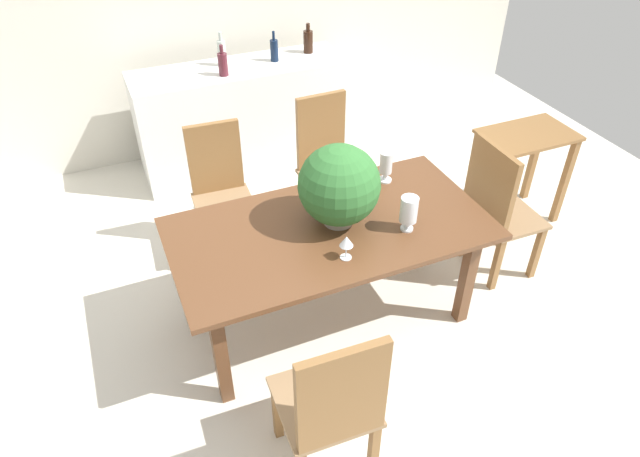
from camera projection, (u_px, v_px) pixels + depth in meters
The scene contains 17 objects.
ground_plane at pixel (329, 316), 3.78m from camera, with size 7.04×7.04×0.00m, color silver.
back_wall at pixel (208, 6), 4.87m from camera, with size 6.40×0.10×2.60m, color beige.
dining_table at pixel (330, 239), 3.38m from camera, with size 1.86×0.97×0.76m.
chair_foot_end at pixel (497, 205), 3.82m from camera, with size 0.42×0.47×1.02m.
chair_far_left at pixel (220, 187), 4.03m from camera, with size 0.43×0.44×0.99m.
chair_near_left at pixel (333, 405), 2.58m from camera, with size 0.47×0.47×1.04m.
chair_far_right at pixel (327, 160), 4.29m from camera, with size 0.43×0.48×1.04m.
flower_centerpiece at pixel (339, 186), 3.20m from camera, with size 0.47×0.47×0.49m.
crystal_vase_left at pixel (409, 210), 3.22m from camera, with size 0.10×0.10×0.22m.
crystal_vase_center_near at pixel (386, 165), 3.63m from camera, with size 0.09×0.09×0.21m.
wine_glass at pixel (346, 242), 3.03m from camera, with size 0.08×0.08×0.15m.
kitchen_counter at pixel (243, 118), 5.03m from camera, with size 1.82×0.54×0.94m, color silver.
wine_bottle_green at pixel (274, 50), 4.79m from camera, with size 0.07×0.07×0.25m.
wine_bottle_dark at pixel (308, 41), 4.94m from camera, with size 0.08×0.08×0.25m.
wine_bottle_amber at pixel (222, 52), 4.70m from camera, with size 0.07×0.07×0.28m.
wine_bottle_tall at pixel (223, 64), 4.54m from camera, with size 0.08×0.08×0.25m.
side_table at pixel (523, 157), 4.32m from camera, with size 0.69×0.44×0.76m.
Camera 1 is at (-1.08, -2.40, 2.78)m, focal length 31.98 mm.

